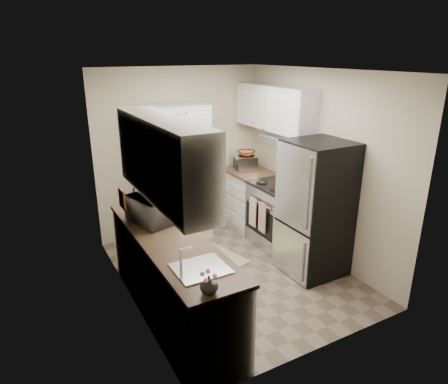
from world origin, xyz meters
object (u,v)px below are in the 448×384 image
object	(u,v)px
wine_bottle	(135,201)
toaster_oven	(244,162)
refrigerator	(316,209)
pantry_cabinet	(176,175)
electric_range	(278,214)
microwave	(151,209)

from	to	relation	value
wine_bottle	toaster_oven	world-z (taller)	wine_bottle
refrigerator	toaster_oven	world-z (taller)	refrigerator
refrigerator	toaster_oven	distance (m)	1.71
pantry_cabinet	electric_range	xyz separation A→B (m)	(1.17, -0.93, -0.52)
wine_bottle	pantry_cabinet	bearing A→B (deg)	45.36
electric_range	toaster_oven	bearing A→B (deg)	91.80
pantry_cabinet	toaster_oven	bearing A→B (deg)	-1.08
refrigerator	microwave	world-z (taller)	refrigerator
wine_bottle	toaster_oven	xyz separation A→B (m)	(2.04, 0.88, -0.02)
electric_range	refrigerator	size ratio (longest dim) A/B	0.66
microwave	toaster_oven	xyz separation A→B (m)	(1.97, 1.26, -0.03)
refrigerator	wine_bottle	size ratio (longest dim) A/B	6.36
pantry_cabinet	electric_range	distance (m)	1.58
refrigerator	microwave	size ratio (longest dim) A/B	3.24
electric_range	wine_bottle	bearing A→B (deg)	179.38
microwave	wine_bottle	distance (m)	0.39
electric_range	wine_bottle	size ratio (longest dim) A/B	4.23
pantry_cabinet	refrigerator	world-z (taller)	pantry_cabinet
electric_range	wine_bottle	xyz separation A→B (m)	(-2.07, 0.02, 0.58)
refrigerator	toaster_oven	xyz separation A→B (m)	(0.01, 1.70, 0.19)
refrigerator	pantry_cabinet	bearing A→B (deg)	123.46
wine_bottle	toaster_oven	size ratio (longest dim) A/B	0.66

